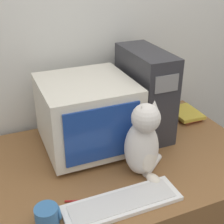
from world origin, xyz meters
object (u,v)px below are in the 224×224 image
object	(u,v)px
crt_monitor	(87,114)
cat	(143,143)
book_stack	(186,114)
keyboard	(122,203)
mug	(47,216)
pen	(80,201)
computer_tower	(145,93)

from	to	relation	value
crt_monitor	cat	world-z (taller)	cat
cat	book_stack	distance (m)	0.67
crt_monitor	book_stack	xyz separation A→B (m)	(0.68, 0.07, -0.17)
keyboard	cat	distance (m)	0.28
cat	mug	xyz separation A→B (m)	(-0.47, -0.14, -0.13)
cat	crt_monitor	bearing A→B (deg)	99.77
crt_monitor	keyboard	bearing A→B (deg)	-91.74
pen	cat	bearing A→B (deg)	12.23
book_stack	keyboard	bearing A→B (deg)	-141.59
crt_monitor	cat	size ratio (longest dim) A/B	1.23
computer_tower	pen	size ratio (longest dim) A/B	3.81
book_stack	pen	xyz separation A→B (m)	(-0.85, -0.46, -0.02)
book_stack	pen	size ratio (longest dim) A/B	1.69
book_stack	pen	distance (m)	0.97
computer_tower	pen	xyz separation A→B (m)	(-0.52, -0.43, -0.23)
crt_monitor	computer_tower	bearing A→B (deg)	5.33
computer_tower	keyboard	size ratio (longest dim) A/B	0.96
computer_tower	cat	world-z (taller)	computer_tower
keyboard	pen	bearing A→B (deg)	151.47
pen	mug	xyz separation A→B (m)	(-0.15, -0.07, 0.04)
cat	keyboard	bearing A→B (deg)	-153.07
computer_tower	book_stack	bearing A→B (deg)	6.55
crt_monitor	pen	distance (m)	0.47
keyboard	book_stack	bearing A→B (deg)	38.41
mug	cat	bearing A→B (deg)	16.06
computer_tower	cat	size ratio (longest dim) A/B	1.28
cat	mug	distance (m)	0.51
cat	book_stack	xyz separation A→B (m)	(0.52, 0.39, -0.14)
cat	book_stack	bearing A→B (deg)	21.29
keyboard	crt_monitor	bearing A→B (deg)	88.26
crt_monitor	pen	world-z (taller)	crt_monitor
book_stack	mug	world-z (taller)	mug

